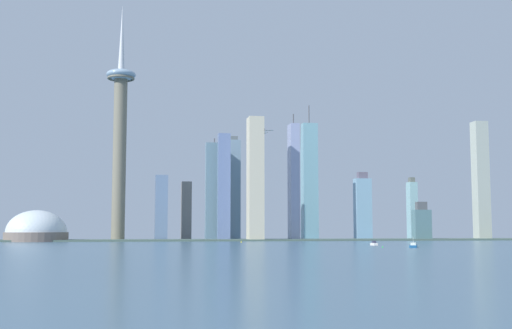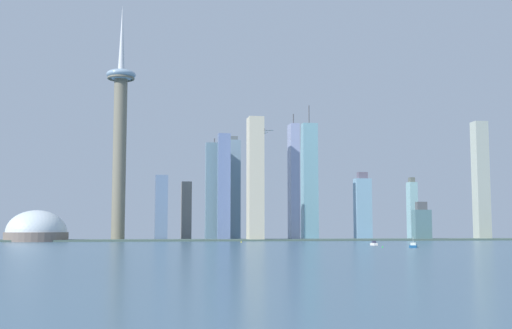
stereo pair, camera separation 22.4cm
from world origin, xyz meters
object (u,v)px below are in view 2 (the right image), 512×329
at_px(skyscraper_6, 214,196).
at_px(skyscraper_10, 186,211).
at_px(channel_buoy_1, 383,247).
at_px(boat_2, 374,244).
at_px(skyscraper_7, 412,210).
at_px(skyscraper_13, 255,179).
at_px(observation_tower, 120,127).
at_px(skyscraper_11, 233,189).
at_px(skyscraper_12, 294,182).
at_px(airplane, 263,131).
at_px(boat_0, 413,246).
at_px(skyscraper_4, 224,187).
at_px(skyscraper_0, 363,208).
at_px(skyscraper_9, 309,181).
at_px(skyscraper_1, 213,191).
at_px(skyscraper_2, 422,223).
at_px(skyscraper_3, 161,208).
at_px(stadium_dome, 36,233).
at_px(channel_buoy_0, 241,242).
at_px(skyscraper_8, 481,180).

height_order(skyscraper_6, skyscraper_10, skyscraper_6).
distance_m(skyscraper_6, channel_buoy_1, 447.99).
relative_size(boat_2, channel_buoy_1, 6.77).
relative_size(skyscraper_7, skyscraper_13, 0.57).
xyz_separation_m(observation_tower, skyscraper_11, (162.39, 52.30, -78.43)).
height_order(skyscraper_12, airplane, skyscraper_12).
bearing_deg(boat_0, skyscraper_4, -134.80).
bearing_deg(skyscraper_0, skyscraper_9, 167.90).
bearing_deg(skyscraper_0, channel_buoy_1, -106.83).
relative_size(skyscraper_13, airplane, 5.88).
height_order(skyscraper_1, channel_buoy_1, skyscraper_1).
bearing_deg(skyscraper_10, skyscraper_2, -15.61).
bearing_deg(skyscraper_13, skyscraper_3, 155.34).
xyz_separation_m(skyscraper_1, skyscraper_11, (32.11, 23.36, 5.19)).
bearing_deg(observation_tower, skyscraper_13, -10.75).
height_order(skyscraper_2, airplane, airplane).
xyz_separation_m(skyscraper_6, skyscraper_9, (143.56, -18.97, 23.46)).
relative_size(skyscraper_1, channel_buoy_1, 88.73).
bearing_deg(skyscraper_12, boat_0, -85.73).
bearing_deg(channel_buoy_1, observation_tower, 124.95).
bearing_deg(skyscraper_3, stadium_dome, -165.16).
bearing_deg(skyscraper_4, skyscraper_0, 15.33).
distance_m(skyscraper_12, channel_buoy_0, 177.58).
height_order(skyscraper_2, skyscraper_9, skyscraper_9).
xyz_separation_m(skyscraper_4, skyscraper_6, (-3.15, 95.64, -8.37)).
relative_size(stadium_dome, skyscraper_9, 0.39).
distance_m(skyscraper_1, boat_0, 406.00).
height_order(skyscraper_4, skyscraper_12, skyscraper_12).
distance_m(skyscraper_11, skyscraper_12, 94.58).
distance_m(skyscraper_3, airplane, 176.44).
xyz_separation_m(skyscraper_10, boat_0, (171.50, -415.36, -40.69)).
bearing_deg(airplane, skyscraper_13, -26.43).
relative_size(skyscraper_4, channel_buoy_1, 94.30).
bearing_deg(skyscraper_12, airplane, -156.56).
bearing_deg(skyscraper_10, stadium_dome, -155.90).
bearing_deg(stadium_dome, boat_0, -41.76).
bearing_deg(skyscraper_8, boat_2, -134.57).
relative_size(skyscraper_2, skyscraper_9, 0.26).
distance_m(skyscraper_1, skyscraper_2, 297.36).
bearing_deg(channel_buoy_0, skyscraper_13, 70.71).
height_order(observation_tower, skyscraper_2, observation_tower).
relative_size(stadium_dome, boat_0, 4.20).
bearing_deg(channel_buoy_1, skyscraper_9, 84.25).
distance_m(skyscraper_3, channel_buoy_0, 180.55).
bearing_deg(skyscraper_2, skyscraper_10, 164.39).
xyz_separation_m(skyscraper_8, skyscraper_10, (-428.63, 69.59, -45.04)).
xyz_separation_m(skyscraper_0, airplane, (-166.47, -73.91, 101.40)).
relative_size(skyscraper_7, skyscraper_9, 0.46).
xyz_separation_m(skyscraper_8, skyscraper_11, (-360.99, 54.18, -13.25)).
bearing_deg(skyscraper_3, boat_2, -55.57).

